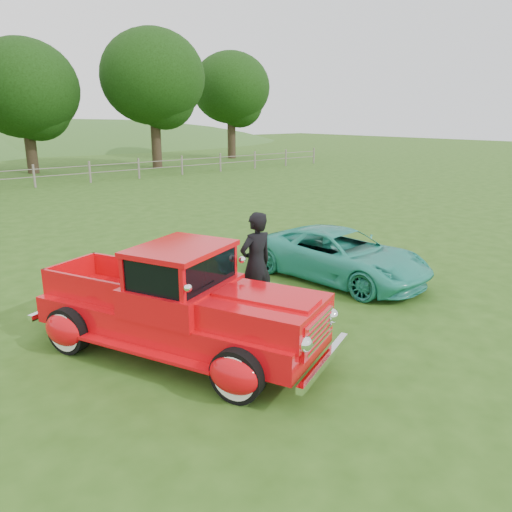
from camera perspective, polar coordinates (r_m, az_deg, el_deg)
ground at (r=8.26m, az=0.98°, el=-10.74°), size 140.00×140.00×0.00m
tree_near_east at (r=35.99m, az=-25.01°, el=16.93°), size 6.80×6.80×8.33m
tree_mid_east at (r=37.23m, az=-11.71°, el=19.37°), size 7.20×7.20×9.44m
tree_far_east at (r=44.62m, az=-2.88°, el=18.63°), size 6.60×6.60×8.86m
red_pickup at (r=7.99m, az=-8.72°, el=-5.64°), size 3.58×5.27×1.78m
teal_sedan at (r=11.64m, az=9.60°, el=0.11°), size 2.34×4.37×1.17m
man at (r=9.39m, az=-0.01°, el=-0.89°), size 0.73×0.48×1.98m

